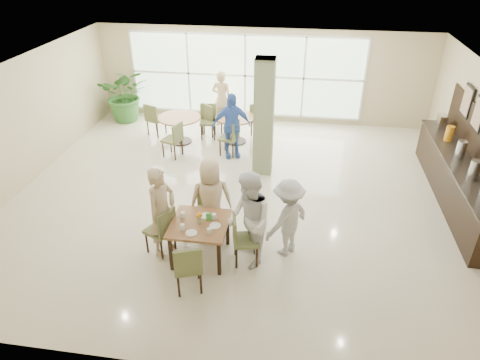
# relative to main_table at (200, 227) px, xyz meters

# --- Properties ---
(ground) EXTENTS (10.00, 10.00, 0.00)m
(ground) POSITION_rel_main_table_xyz_m (0.37, 2.19, -0.66)
(ground) COLOR beige
(ground) RESTS_ON ground
(room_shell) EXTENTS (10.00, 10.00, 10.00)m
(room_shell) POSITION_rel_main_table_xyz_m (0.37, 2.19, 1.04)
(room_shell) COLOR white
(room_shell) RESTS_ON ground
(window_bank) EXTENTS (7.00, 0.04, 7.00)m
(window_bank) POSITION_rel_main_table_xyz_m (-0.13, 6.65, 0.74)
(window_bank) COLOR silver
(window_bank) RESTS_ON ground
(column) EXTENTS (0.45, 0.45, 2.80)m
(column) POSITION_rel_main_table_xyz_m (0.77, 3.39, 0.74)
(column) COLOR #667551
(column) RESTS_ON ground
(main_table) EXTENTS (1.01, 1.01, 0.75)m
(main_table) POSITION_rel_main_table_xyz_m (0.00, 0.00, 0.00)
(main_table) COLOR brown
(main_table) RESTS_ON ground
(round_table_left) EXTENTS (1.17, 1.17, 0.75)m
(round_table_left) POSITION_rel_main_table_xyz_m (-1.69, 4.73, -0.08)
(round_table_left) COLOR brown
(round_table_left) RESTS_ON ground
(round_table_right) EXTENTS (1.10, 1.10, 0.75)m
(round_table_right) POSITION_rel_main_table_xyz_m (-0.16, 4.98, -0.09)
(round_table_right) COLOR brown
(round_table_right) RESTS_ON ground
(chairs_main_table) EXTENTS (2.16, 2.12, 0.95)m
(chairs_main_table) POSITION_rel_main_table_xyz_m (0.00, 0.00, -0.19)
(chairs_main_table) COLOR #5E6537
(chairs_main_table) RESTS_ON ground
(chairs_table_left) EXTENTS (2.09, 1.88, 0.95)m
(chairs_table_left) POSITION_rel_main_table_xyz_m (-1.71, 4.70, -0.19)
(chairs_table_left) COLOR #5E6537
(chairs_table_left) RESTS_ON ground
(chairs_table_right) EXTENTS (2.02, 1.85, 0.95)m
(chairs_table_right) POSITION_rel_main_table_xyz_m (-0.21, 5.00, -0.19)
(chairs_table_right) COLOR #5E6537
(chairs_table_right) RESTS_ON ground
(tabletop_clutter) EXTENTS (0.76, 0.73, 0.21)m
(tabletop_clutter) POSITION_rel_main_table_xyz_m (0.02, -0.03, 0.15)
(tabletop_clutter) COLOR white
(tabletop_clutter) RESTS_ON main_table
(buffet_counter) EXTENTS (0.64, 4.70, 1.95)m
(buffet_counter) POSITION_rel_main_table_xyz_m (5.07, 2.69, -0.11)
(buffet_counter) COLOR black
(buffet_counter) RESTS_ON ground
(framed_art_a) EXTENTS (0.05, 0.55, 0.70)m
(framed_art_a) POSITION_rel_main_table_xyz_m (5.32, 3.19, 1.19)
(framed_art_a) COLOR black
(framed_art_a) RESTS_ON ground
(framed_art_b) EXTENTS (0.05, 0.55, 0.70)m
(framed_art_b) POSITION_rel_main_table_xyz_m (5.32, 3.99, 1.19)
(framed_art_b) COLOR black
(framed_art_b) RESTS_ON ground
(potted_plant) EXTENTS (1.79, 1.79, 1.66)m
(potted_plant) POSITION_rel_main_table_xyz_m (-3.75, 6.07, 0.17)
(potted_plant) COLOR #336E2C
(potted_plant) RESTS_ON ground
(teen_left) EXTENTS (0.63, 0.75, 1.74)m
(teen_left) POSITION_rel_main_table_xyz_m (-0.69, 0.06, 0.21)
(teen_left) COLOR tan
(teen_left) RESTS_ON ground
(teen_far) EXTENTS (0.90, 0.66, 1.65)m
(teen_far) POSITION_rel_main_table_xyz_m (0.07, 0.68, 0.16)
(teen_far) COLOR tan
(teen_far) RESTS_ON ground
(teen_right) EXTENTS (0.97, 1.07, 1.80)m
(teen_right) POSITION_rel_main_table_xyz_m (0.88, -0.01, 0.24)
(teen_right) COLOR white
(teen_right) RESTS_ON ground
(teen_standing) EXTENTS (1.06, 1.12, 1.52)m
(teen_standing) POSITION_rel_main_table_xyz_m (1.52, 0.37, 0.10)
(teen_standing) COLOR #A9A9AB
(teen_standing) RESTS_ON ground
(adult_a) EXTENTS (1.14, 0.88, 1.72)m
(adult_a) POSITION_rel_main_table_xyz_m (-0.12, 4.08, 0.20)
(adult_a) COLOR #4470CD
(adult_a) RESTS_ON ground
(adult_b) EXTENTS (0.86, 1.55, 1.59)m
(adult_b) POSITION_rel_main_table_xyz_m (0.59, 4.90, 0.13)
(adult_b) COLOR white
(adult_b) RESTS_ON ground
(adult_standing) EXTENTS (0.69, 0.52, 1.70)m
(adult_standing) POSITION_rel_main_table_xyz_m (-0.74, 6.06, 0.19)
(adult_standing) COLOR tan
(adult_standing) RESTS_ON ground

